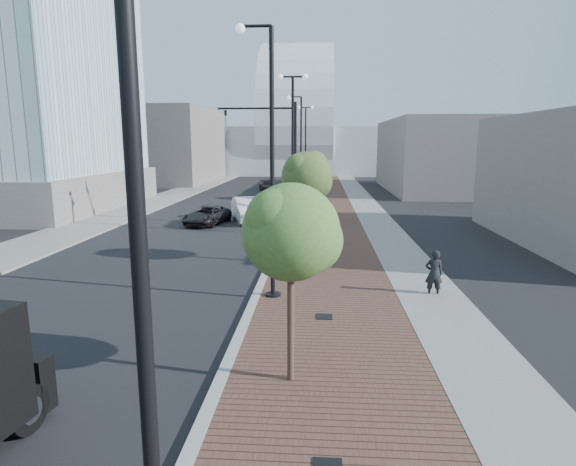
{
  "coord_description": "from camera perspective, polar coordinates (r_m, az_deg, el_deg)",
  "views": [
    {
      "loc": [
        2.22,
        -6.06,
        5.45
      ],
      "look_at": [
        1.0,
        12.0,
        2.0
      ],
      "focal_mm": 29.65,
      "sensor_mm": 36.0,
      "label": 1
    }
  ],
  "objects": [
    {
      "name": "utility_cover_1",
      "position": [
        15.04,
        4.37,
        -9.97
      ],
      "size": [
        0.5,
        0.5,
        0.02
      ],
      "primitive_type": "cube",
      "color": "black",
      "rests_on": "sidewalk"
    },
    {
      "name": "streetlight_4",
      "position": [
        52.09,
        2.11,
        10.09
      ],
      "size": [
        1.72,
        0.56,
        9.28
      ],
      "color": "black",
      "rests_on": "ground"
    },
    {
      "name": "streetlight_2",
      "position": [
        28.12,
        0.56,
        9.51
      ],
      "size": [
        1.72,
        0.56,
        9.28
      ],
      "color": "black",
      "rests_on": "ground"
    },
    {
      "name": "streetlight_0",
      "position": [
        4.42,
        -17.67,
        2.05
      ],
      "size": [
        1.72,
        0.56,
        9.28
      ],
      "color": "black",
      "rests_on": "ground"
    },
    {
      "name": "tree_3",
      "position": [
        45.14,
        3.16,
        8.16
      ],
      "size": [
        2.63,
        2.63,
        4.72
      ],
      "color": "#382619",
      "rests_on": "ground"
    },
    {
      "name": "pedestrian",
      "position": [
        17.76,
        17.09,
        -4.67
      ],
      "size": [
        0.63,
        0.41,
        1.72
      ],
      "primitive_type": "imported",
      "rotation": [
        0.0,
        0.0,
        3.14
      ],
      "color": "black",
      "rests_on": "ground"
    },
    {
      "name": "dark_car_far",
      "position": [
        54.52,
        -2.39,
        5.68
      ],
      "size": [
        2.7,
        4.41,
        1.19
      ],
      "primitive_type": "imported",
      "rotation": [
        0.0,
        0.0,
        0.27
      ],
      "color": "black",
      "rests_on": "ground"
    },
    {
      "name": "streetlight_3",
      "position": [
        40.12,
        1.4,
        9.21
      ],
      "size": [
        1.44,
        0.56,
        9.21
      ],
      "color": "black",
      "rests_on": "ground"
    },
    {
      "name": "dark_car_mid",
      "position": [
        32.6,
        -9.68,
        2.11
      ],
      "size": [
        2.86,
        4.73,
        1.23
      ],
      "primitive_type": "imported",
      "rotation": [
        0.0,
        0.0,
        -0.2
      ],
      "color": "black",
      "rests_on": "ground"
    },
    {
      "name": "tree_0",
      "position": [
        10.28,
        0.61,
        0.03
      ],
      "size": [
        2.22,
        2.15,
        4.62
      ],
      "color": "#382619",
      "rests_on": "ground"
    },
    {
      "name": "utility_cover_2",
      "position": [
        25.62,
        4.18,
        -1.22
      ],
      "size": [
        0.5,
        0.5,
        0.02
      ],
      "primitive_type": "cube",
      "color": "black",
      "rests_on": "sidewalk"
    },
    {
      "name": "tree_2",
      "position": [
        33.15,
        2.89,
        7.44
      ],
      "size": [
        2.61,
        2.6,
        4.83
      ],
      "color": "#382619",
      "rests_on": "ground"
    },
    {
      "name": "streetlight_1",
      "position": [
        16.19,
        -2.3,
        6.86
      ],
      "size": [
        1.44,
        0.56,
        9.21
      ],
      "color": "black",
      "rests_on": "ground"
    },
    {
      "name": "commercial_block_nw",
      "position": [
        69.7,
        -14.97,
        10.07
      ],
      "size": [
        14.0,
        20.0,
        10.0
      ],
      "primitive_type": "cube",
      "color": "#615A57",
      "rests_on": "ground"
    },
    {
      "name": "commercial_block_ne",
      "position": [
        57.75,
        17.88,
        8.84
      ],
      "size": [
        12.0,
        22.0,
        8.0
      ],
      "primitive_type": "cube",
      "color": "#69625F",
      "rests_on": "ground"
    },
    {
      "name": "convention_center",
      "position": [
        91.16,
        1.23,
        11.14
      ],
      "size": [
        50.0,
        30.0,
        50.0
      ],
      "color": "#B3BBBE",
      "rests_on": "ground"
    },
    {
      "name": "west_sidewalk",
      "position": [
        48.81,
        -14.38,
        4.12
      ],
      "size": [
        4.0,
        140.0,
        0.12
      ],
      "primitive_type": "cube",
      "color": "slate",
      "rests_on": "ground"
    },
    {
      "name": "tower_podium",
      "position": [
        46.39,
        -30.68,
        4.4
      ],
      "size": [
        19.0,
        19.0,
        3.0
      ],
      "primitive_type": "cube",
      "color": "#67605D",
      "rests_on": "ground"
    },
    {
      "name": "tree_1",
      "position": [
        21.15,
        2.31,
        6.72
      ],
      "size": [
        2.27,
        2.2,
        5.07
      ],
      "color": "#382619",
      "rests_on": "ground"
    },
    {
      "name": "traffic_mast",
      "position": [
        31.17,
        -0.79,
        9.93
      ],
      "size": [
        5.09,
        0.2,
        8.0
      ],
      "color": "black",
      "rests_on": "ground"
    },
    {
      "name": "concrete_strip",
      "position": [
        46.55,
        8.76,
        4.03
      ],
      "size": [
        2.4,
        140.0,
        0.13
      ],
      "primitive_type": "cube",
      "color": "slate",
      "rests_on": "ground"
    },
    {
      "name": "sidewalk",
      "position": [
        46.39,
        5.43,
        4.07
      ],
      "size": [
        7.0,
        140.0,
        0.12
      ],
      "primitive_type": "cube",
      "color": "#4C2D23",
      "rests_on": "ground"
    },
    {
      "name": "white_sedan",
      "position": [
        33.41,
        -4.83,
        2.82
      ],
      "size": [
        3.22,
        5.37,
        1.67
      ],
      "primitive_type": "imported",
      "rotation": [
        0.0,
        0.0,
        0.31
      ],
      "color": "white",
      "rests_on": "ground"
    },
    {
      "name": "curb",
      "position": [
        46.43,
        1.09,
        4.14
      ],
      "size": [
        0.3,
        140.0,
        0.14
      ],
      "primitive_type": "cube",
      "color": "gray",
      "rests_on": "ground"
    }
  ]
}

